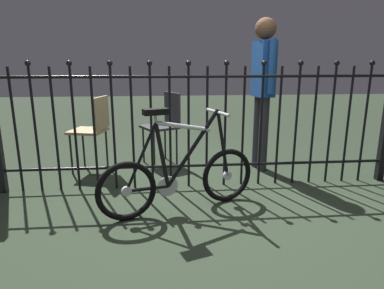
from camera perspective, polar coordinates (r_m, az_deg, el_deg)
ground_plane at (r=3.10m, az=2.56°, el=-10.63°), size 20.00×20.00×0.00m
iron_fence at (r=3.42m, az=0.50°, el=3.80°), size 4.08×0.07×1.37m
bicycle at (r=2.93m, az=-2.09°, el=-5.42°), size 1.39×0.58×0.92m
chair_charcoal at (r=4.28m, az=-4.60°, el=4.06°), size 0.53×0.53×0.90m
chair_tan at (r=4.09m, az=-16.35°, el=3.06°), size 0.47×0.46×0.89m
person_visitor at (r=4.05m, az=11.98°, el=10.58°), size 0.24×0.47×1.76m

